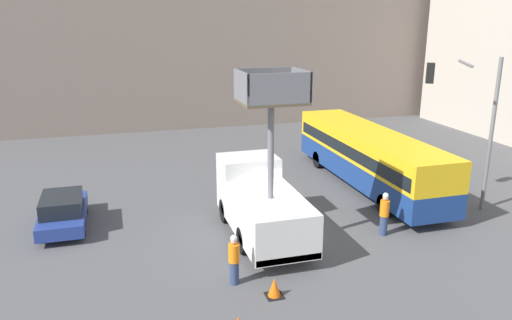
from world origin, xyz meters
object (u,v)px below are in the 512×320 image
at_px(road_worker_directing, 384,214).
at_px(traffic_cone_mid_road, 274,288).
at_px(city_bus, 368,154).
at_px(road_worker_near_truck, 234,260).
at_px(traffic_light_pole, 472,110).
at_px(utility_truck, 261,200).
at_px(parked_car_curbside, 63,211).

xyz_separation_m(road_worker_directing, traffic_cone_mid_road, (-5.77, -3.20, -0.62)).
bearing_deg(city_bus, road_worker_near_truck, 146.49).
height_order(traffic_light_pole, road_worker_near_truck, traffic_light_pole).
distance_m(utility_truck, traffic_cone_mid_road, 4.68).
bearing_deg(road_worker_near_truck, traffic_light_pole, 85.31).
bearing_deg(utility_truck, parked_car_curbside, 157.20).
xyz_separation_m(utility_truck, city_bus, (7.19, 4.50, 0.16)).
distance_m(utility_truck, city_bus, 8.48).
bearing_deg(road_worker_directing, traffic_cone_mid_road, -138.01).
relative_size(road_worker_near_truck, traffic_cone_mid_road, 2.80).
distance_m(road_worker_near_truck, road_worker_directing, 7.12).
xyz_separation_m(utility_truck, parked_car_curbside, (-7.80, 3.28, -0.85)).
height_order(city_bus, parked_car_curbside, city_bus).
xyz_separation_m(traffic_light_pole, parked_car_curbside, (-17.74, 2.79, -3.89)).
xyz_separation_m(traffic_light_pole, traffic_cone_mid_road, (-10.84, -4.90, -4.33)).
bearing_deg(city_bus, parked_car_curbside, 110.74).
distance_m(traffic_light_pole, road_worker_near_truck, 13.01).
bearing_deg(road_worker_near_truck, traffic_cone_mid_road, 20.37).
height_order(road_worker_near_truck, traffic_cone_mid_road, road_worker_near_truck).
bearing_deg(parked_car_curbside, city_bus, 4.67).
relative_size(city_bus, parked_car_curbside, 2.87).
bearing_deg(parked_car_curbside, road_worker_directing, -19.51).
distance_m(utility_truck, road_worker_directing, 5.07).
bearing_deg(road_worker_directing, utility_truck, 179.04).
bearing_deg(traffic_light_pole, traffic_cone_mid_road, -155.69).
relative_size(utility_truck, road_worker_directing, 3.74).
relative_size(city_bus, road_worker_near_truck, 6.94).
xyz_separation_m(city_bus, parked_car_curbside, (-14.99, -1.22, -1.00)).
relative_size(utility_truck, parked_car_curbside, 1.60).
relative_size(road_worker_near_truck, road_worker_directing, 0.97).
bearing_deg(traffic_cone_mid_road, parked_car_curbside, 131.90).
relative_size(traffic_light_pole, road_worker_near_truck, 3.94).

